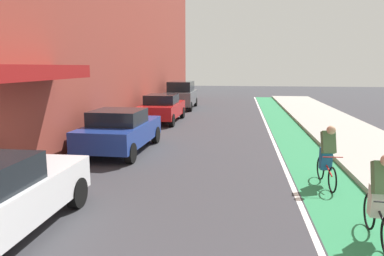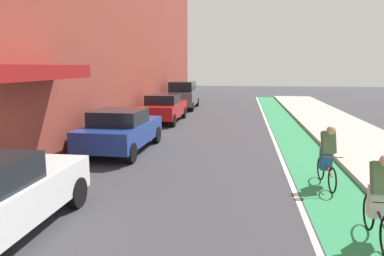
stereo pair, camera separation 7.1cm
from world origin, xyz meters
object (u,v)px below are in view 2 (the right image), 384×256
(parked_sedan_blue, at_px, (121,130))
(parked_sedan_red, at_px, (164,108))
(parked_suv_gray, at_px, (183,95))
(cyclist_lead, at_px, (379,195))
(cyclist_mid, at_px, (327,155))

(parked_sedan_blue, height_order, parked_sedan_red, same)
(parked_suv_gray, bearing_deg, parked_sedan_red, -90.01)
(parked_sedan_blue, xyz_separation_m, parked_sedan_red, (0.00, 7.07, -0.00))
(parked_sedan_red, height_order, cyclist_lead, cyclist_lead)
(parked_sedan_red, distance_m, parked_suv_gray, 6.44)
(parked_sedan_red, distance_m, cyclist_lead, 14.65)
(parked_sedan_red, bearing_deg, cyclist_mid, -57.05)
(cyclist_lead, bearing_deg, cyclist_mid, 93.86)
(parked_sedan_blue, xyz_separation_m, cyclist_lead, (6.70, -5.96, 0.07))
(cyclist_lead, bearing_deg, parked_sedan_blue, 138.32)
(parked_suv_gray, bearing_deg, parked_sedan_blue, -90.01)
(parked_sedan_blue, relative_size, cyclist_mid, 2.53)
(parked_sedan_red, bearing_deg, parked_sedan_blue, -90.00)
(parked_sedan_blue, height_order, cyclist_mid, cyclist_mid)
(parked_suv_gray, distance_m, cyclist_mid, 17.70)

